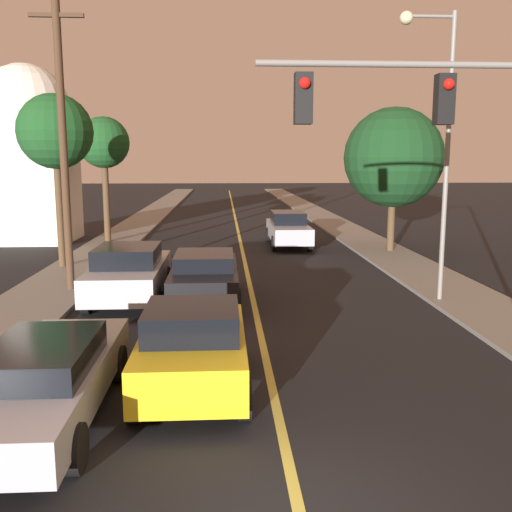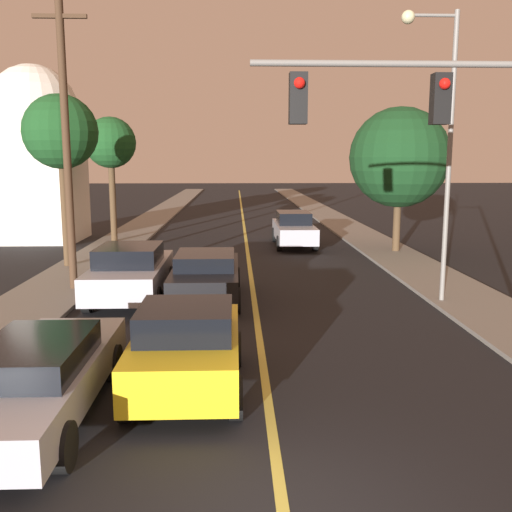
{
  "view_description": "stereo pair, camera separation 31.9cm",
  "coord_description": "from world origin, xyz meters",
  "px_view_note": "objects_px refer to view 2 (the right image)",
  "views": [
    {
      "loc": [
        -0.86,
        -5.83,
        4.11
      ],
      "look_at": [
        0.0,
        9.13,
        1.6
      ],
      "focal_mm": 40.0,
      "sensor_mm": 36.0,
      "label": 1
    },
    {
      "loc": [
        -0.54,
        -5.84,
        4.11
      ],
      "look_at": [
        0.0,
        9.13,
        1.6
      ],
      "focal_mm": 40.0,
      "sensor_mm": 36.0,
      "label": 2
    }
  ],
  "objects_px": {
    "tree_right_near": "(399,158)",
    "domed_building_left": "(36,151)",
    "tree_left_near": "(110,144)",
    "car_near_lane_front": "(187,347)",
    "car_near_lane_second": "(206,275)",
    "streetlamp_right": "(440,123)",
    "car_far_oncoming": "(294,229)",
    "tree_left_far": "(60,133)",
    "car_outer_lane_second": "(131,272)",
    "car_outer_lane_front": "(40,376)",
    "traffic_signal_mast": "(458,143)",
    "utility_pole_left": "(66,142)"
  },
  "relations": [
    {
      "from": "car_near_lane_front",
      "to": "car_near_lane_second",
      "type": "bearing_deg",
      "value": 90.0
    },
    {
      "from": "car_near_lane_second",
      "to": "streetlamp_right",
      "type": "xyz_separation_m",
      "value": [
        6.53,
        -0.6,
        4.34
      ]
    },
    {
      "from": "tree_right_near",
      "to": "car_near_lane_second",
      "type": "bearing_deg",
      "value": -133.47
    },
    {
      "from": "car_near_lane_second",
      "to": "tree_left_far",
      "type": "xyz_separation_m",
      "value": [
        -5.59,
        5.33,
        4.34
      ]
    },
    {
      "from": "car_near_lane_front",
      "to": "car_outer_lane_front",
      "type": "bearing_deg",
      "value": -154.18
    },
    {
      "from": "car_far_oncoming",
      "to": "traffic_signal_mast",
      "type": "distance_m",
      "value": 17.33
    },
    {
      "from": "traffic_signal_mast",
      "to": "tree_right_near",
      "type": "xyz_separation_m",
      "value": [
        3.09,
        14.52,
        -0.19
      ]
    },
    {
      "from": "car_near_lane_second",
      "to": "tree_left_far",
      "type": "distance_m",
      "value": 8.86
    },
    {
      "from": "car_far_oncoming",
      "to": "tree_left_far",
      "type": "distance_m",
      "value": 11.66
    },
    {
      "from": "tree_left_far",
      "to": "car_outer_lane_second",
      "type": "bearing_deg",
      "value": -56.65
    },
    {
      "from": "car_far_oncoming",
      "to": "streetlamp_right",
      "type": "xyz_separation_m",
      "value": [
        2.82,
        -11.5,
        4.28
      ]
    },
    {
      "from": "car_outer_lane_front",
      "to": "domed_building_left",
      "type": "relative_size",
      "value": 0.58
    },
    {
      "from": "car_outer_lane_second",
      "to": "tree_left_near",
      "type": "bearing_deg",
      "value": 104.08
    },
    {
      "from": "car_near_lane_front",
      "to": "car_far_oncoming",
      "type": "height_order",
      "value": "car_far_oncoming"
    },
    {
      "from": "streetlamp_right",
      "to": "tree_left_near",
      "type": "bearing_deg",
      "value": 132.87
    },
    {
      "from": "car_outer_lane_front",
      "to": "car_far_oncoming",
      "type": "bearing_deg",
      "value": 72.35
    },
    {
      "from": "tree_left_near",
      "to": "domed_building_left",
      "type": "bearing_deg",
      "value": 162.39
    },
    {
      "from": "tree_right_near",
      "to": "car_outer_lane_second",
      "type": "bearing_deg",
      "value": -141.21
    },
    {
      "from": "tree_left_near",
      "to": "tree_left_far",
      "type": "height_order",
      "value": "tree_left_far"
    },
    {
      "from": "tree_left_near",
      "to": "domed_building_left",
      "type": "distance_m",
      "value": 4.24
    },
    {
      "from": "car_near_lane_second",
      "to": "utility_pole_left",
      "type": "xyz_separation_m",
      "value": [
        -4.26,
        1.37,
        3.89
      ]
    },
    {
      "from": "car_outer_lane_second",
      "to": "tree_right_near",
      "type": "height_order",
      "value": "tree_right_near"
    },
    {
      "from": "streetlamp_right",
      "to": "utility_pole_left",
      "type": "height_order",
      "value": "utility_pole_left"
    },
    {
      "from": "car_near_lane_second",
      "to": "traffic_signal_mast",
      "type": "distance_m",
      "value": 8.61
    },
    {
      "from": "car_far_oncoming",
      "to": "domed_building_left",
      "type": "bearing_deg",
      "value": -10.6
    },
    {
      "from": "car_far_oncoming",
      "to": "tree_right_near",
      "type": "height_order",
      "value": "tree_right_near"
    },
    {
      "from": "tree_left_far",
      "to": "traffic_signal_mast",
      "type": "bearing_deg",
      "value": -47.0
    },
    {
      "from": "car_near_lane_second",
      "to": "traffic_signal_mast",
      "type": "height_order",
      "value": "traffic_signal_mast"
    },
    {
      "from": "car_outer_lane_front",
      "to": "domed_building_left",
      "type": "distance_m",
      "value": 22.57
    },
    {
      "from": "car_outer_lane_second",
      "to": "tree_right_near",
      "type": "relative_size",
      "value": 0.78
    },
    {
      "from": "car_far_oncoming",
      "to": "tree_left_near",
      "type": "bearing_deg",
      "value": -7.31
    },
    {
      "from": "car_outer_lane_second",
      "to": "tree_left_near",
      "type": "xyz_separation_m",
      "value": [
        -2.96,
        11.82,
        4.06
      ]
    },
    {
      "from": "car_far_oncoming",
      "to": "tree_right_near",
      "type": "bearing_deg",
      "value": 151.24
    },
    {
      "from": "car_outer_lane_front",
      "to": "traffic_signal_mast",
      "type": "distance_m",
      "value": 8.3
    },
    {
      "from": "car_near_lane_front",
      "to": "tree_right_near",
      "type": "relative_size",
      "value": 0.62
    },
    {
      "from": "streetlamp_right",
      "to": "tree_left_near",
      "type": "xyz_separation_m",
      "value": [
        -11.73,
        12.64,
        -0.22
      ]
    },
    {
      "from": "tree_left_far",
      "to": "car_near_lane_front",
      "type": "bearing_deg",
      "value": -65.09
    },
    {
      "from": "utility_pole_left",
      "to": "car_near_lane_front",
      "type": "bearing_deg",
      "value": -62.22
    },
    {
      "from": "car_near_lane_front",
      "to": "car_near_lane_second",
      "type": "height_order",
      "value": "car_near_lane_front"
    },
    {
      "from": "car_outer_lane_front",
      "to": "traffic_signal_mast",
      "type": "xyz_separation_m",
      "value": [
        7.21,
        1.79,
        3.7
      ]
    },
    {
      "from": "car_near_lane_second",
      "to": "domed_building_left",
      "type": "height_order",
      "value": "domed_building_left"
    },
    {
      "from": "car_outer_lane_front",
      "to": "domed_building_left",
      "type": "height_order",
      "value": "domed_building_left"
    },
    {
      "from": "domed_building_left",
      "to": "car_far_oncoming",
      "type": "bearing_deg",
      "value": -10.6
    },
    {
      "from": "tree_left_far",
      "to": "tree_right_near",
      "type": "height_order",
      "value": "tree_left_far"
    },
    {
      "from": "tree_left_near",
      "to": "domed_building_left",
      "type": "height_order",
      "value": "domed_building_left"
    },
    {
      "from": "car_far_oncoming",
      "to": "tree_left_far",
      "type": "xyz_separation_m",
      "value": [
        -9.3,
        -5.57,
        4.28
      ]
    },
    {
      "from": "tree_right_near",
      "to": "domed_building_left",
      "type": "xyz_separation_m",
      "value": [
        -17.29,
        4.81,
        0.34
      ]
    },
    {
      "from": "car_near_lane_second",
      "to": "tree_left_near",
      "type": "relative_size",
      "value": 0.78
    },
    {
      "from": "car_near_lane_second",
      "to": "car_outer_lane_second",
      "type": "xyz_separation_m",
      "value": [
        -2.24,
        0.23,
        0.07
      ]
    },
    {
      "from": "car_far_oncoming",
      "to": "tree_left_near",
      "type": "xyz_separation_m",
      "value": [
        -8.91,
        1.14,
        4.06
      ]
    }
  ]
}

